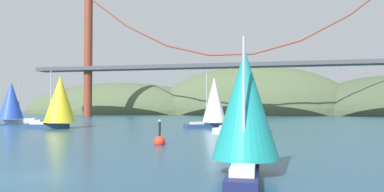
% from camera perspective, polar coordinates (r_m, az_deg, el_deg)
% --- Properties ---
extents(ground_plane, '(360.00, 360.00, 0.00)m').
position_cam_1_polar(ground_plane, '(21.07, -23.47, -11.59)').
color(ground_plane, navy).
extents(headland_left, '(89.86, 44.00, 27.76)m').
position_cam_1_polar(headland_left, '(166.04, -11.50, -2.74)').
color(headland_left, '#4C5B3D').
rests_on(headland_left, ground_plane).
extents(headland_center, '(83.84, 44.00, 40.36)m').
position_cam_1_polar(headland_center, '(152.05, 9.68, -2.87)').
color(headland_center, '#4C5B3D').
rests_on(headland_center, ground_plane).
extents(suspension_bridge, '(132.87, 6.00, 40.80)m').
position_cam_1_polar(suspension_bridge, '(113.38, 6.16, 5.71)').
color(suspension_bridge, brown).
rests_on(suspension_bridge, ground_plane).
extents(sailboat_white_mainsail, '(7.61, 6.47, 9.23)m').
position_cam_1_polar(sailboat_white_mainsail, '(60.80, 3.40, -0.86)').
color(sailboat_white_mainsail, navy).
rests_on(sailboat_white_mainsail, ground_plane).
extents(sailboat_yellow_sail, '(8.81, 6.06, 9.41)m').
position_cam_1_polar(sailboat_yellow_sail, '(62.86, -20.17, -0.66)').
color(sailboat_yellow_sail, navy).
rests_on(sailboat_yellow_sail, ground_plane).
extents(sailboat_pink_spinnaker, '(6.94, 4.87, 8.18)m').
position_cam_1_polar(sailboat_pink_spinnaker, '(45.80, 8.61, -0.98)').
color(sailboat_pink_spinnaker, white).
rests_on(sailboat_pink_spinnaker, ground_plane).
extents(sailboat_blue_spinnaker, '(8.97, 7.24, 9.46)m').
position_cam_1_polar(sailboat_blue_spinnaker, '(85.84, -26.52, -0.73)').
color(sailboat_blue_spinnaker, white).
rests_on(sailboat_blue_spinnaker, ground_plane).
extents(sailboat_teal_sail, '(3.74, 6.68, 7.26)m').
position_cam_1_polar(sailboat_teal_sail, '(19.74, 8.34, -1.89)').
color(sailboat_teal_sail, '#191E4C').
rests_on(sailboat_teal_sail, ground_plane).
extents(channel_buoy, '(1.10, 1.10, 2.64)m').
position_cam_1_polar(channel_buoy, '(34.56, -5.12, -7.07)').
color(channel_buoy, red).
rests_on(channel_buoy, ground_plane).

